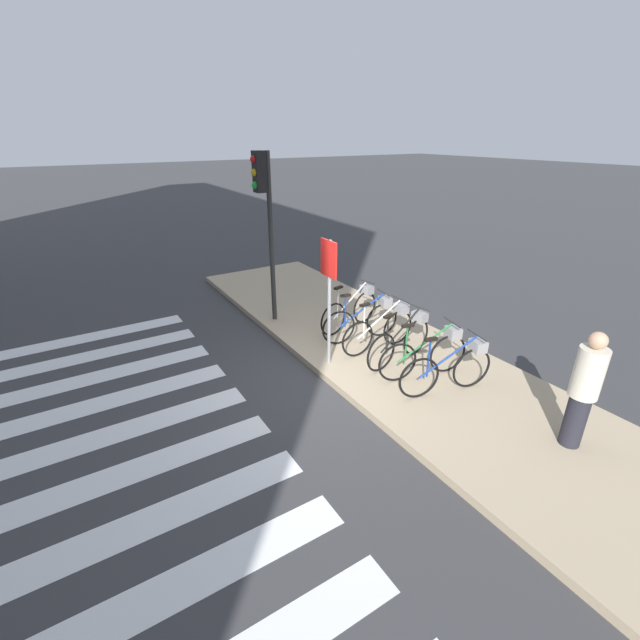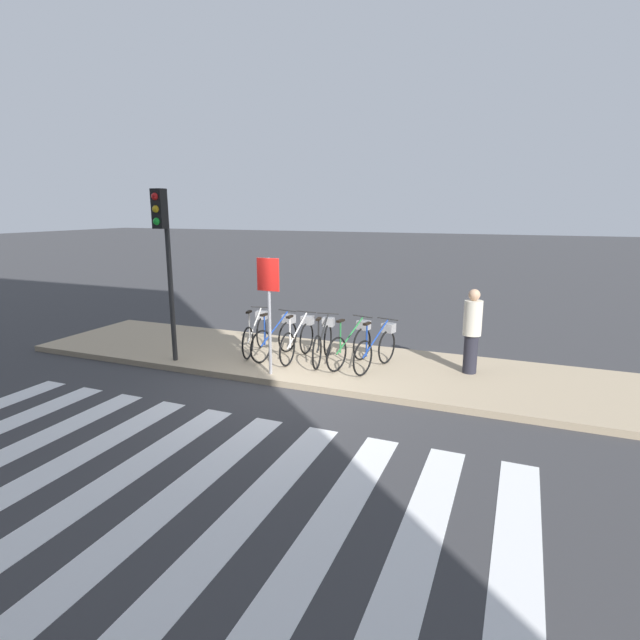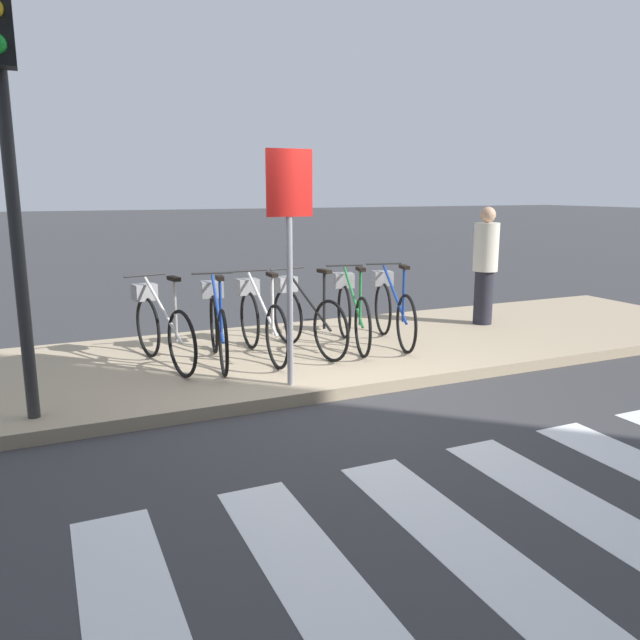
{
  "view_description": "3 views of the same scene",
  "coord_description": "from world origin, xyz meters",
  "px_view_note": "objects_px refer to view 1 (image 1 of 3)",
  "views": [
    {
      "loc": [
        5.18,
        -3.35,
        3.88
      ],
      "look_at": [
        -1.14,
        0.58,
        0.6
      ],
      "focal_mm": 24.0,
      "sensor_mm": 36.0,
      "label": 1
    },
    {
      "loc": [
        3.88,
        -7.7,
        3.19
      ],
      "look_at": [
        0.25,
        1.19,
        1.04
      ],
      "focal_mm": 28.0,
      "sensor_mm": 36.0,
      "label": 2
    },
    {
      "loc": [
        -2.5,
        -5.06,
        1.96
      ],
      "look_at": [
        0.18,
        0.89,
        0.59
      ],
      "focal_mm": 35.0,
      "sensor_mm": 36.0,
      "label": 3
    }
  ],
  "objects_px": {
    "parked_bicycle_0": "(353,308)",
    "parked_bicycle_5": "(452,367)",
    "sign_post": "(329,282)",
    "parked_bicycle_1": "(365,318)",
    "traffic_light": "(264,204)",
    "parked_bicycle_2": "(382,327)",
    "parked_bicycle_3": "(403,338)",
    "pedestrian": "(584,388)",
    "parked_bicycle_4": "(429,352)"
  },
  "relations": [
    {
      "from": "parked_bicycle_1",
      "to": "parked_bicycle_0",
      "type": "bearing_deg",
      "value": 167.84
    },
    {
      "from": "parked_bicycle_2",
      "to": "parked_bicycle_1",
      "type": "bearing_deg",
      "value": -176.98
    },
    {
      "from": "parked_bicycle_1",
      "to": "pedestrian",
      "type": "bearing_deg",
      "value": 5.9
    },
    {
      "from": "parked_bicycle_1",
      "to": "traffic_light",
      "type": "bearing_deg",
      "value": -147.61
    },
    {
      "from": "traffic_light",
      "to": "sign_post",
      "type": "relative_size",
      "value": 1.56
    },
    {
      "from": "parked_bicycle_2",
      "to": "sign_post",
      "type": "height_order",
      "value": "sign_post"
    },
    {
      "from": "parked_bicycle_4",
      "to": "parked_bicycle_5",
      "type": "relative_size",
      "value": 1.0
    },
    {
      "from": "parked_bicycle_0",
      "to": "parked_bicycle_2",
      "type": "distance_m",
      "value": 1.08
    },
    {
      "from": "parked_bicycle_0",
      "to": "sign_post",
      "type": "height_order",
      "value": "sign_post"
    },
    {
      "from": "pedestrian",
      "to": "sign_post",
      "type": "xyz_separation_m",
      "value": [
        -3.49,
        -1.52,
        0.65
      ]
    },
    {
      "from": "parked_bicycle_5",
      "to": "parked_bicycle_3",
      "type": "bearing_deg",
      "value": 178.02
    },
    {
      "from": "parked_bicycle_2",
      "to": "pedestrian",
      "type": "distance_m",
      "value": 3.45
    },
    {
      "from": "parked_bicycle_1",
      "to": "parked_bicycle_2",
      "type": "bearing_deg",
      "value": 3.02
    },
    {
      "from": "parked_bicycle_3",
      "to": "parked_bicycle_0",
      "type": "bearing_deg",
      "value": 177.18
    },
    {
      "from": "parked_bicycle_0",
      "to": "pedestrian",
      "type": "height_order",
      "value": "pedestrian"
    },
    {
      "from": "traffic_light",
      "to": "parked_bicycle_3",
      "type": "bearing_deg",
      "value": 22.88
    },
    {
      "from": "parked_bicycle_4",
      "to": "pedestrian",
      "type": "xyz_separation_m",
      "value": [
        2.25,
        0.35,
        0.41
      ]
    },
    {
      "from": "parked_bicycle_2",
      "to": "parked_bicycle_5",
      "type": "bearing_deg",
      "value": -0.67
    },
    {
      "from": "parked_bicycle_5",
      "to": "pedestrian",
      "type": "height_order",
      "value": "pedestrian"
    },
    {
      "from": "parked_bicycle_1",
      "to": "parked_bicycle_2",
      "type": "height_order",
      "value": "same"
    },
    {
      "from": "parked_bicycle_1",
      "to": "pedestrian",
      "type": "distance_m",
      "value": 3.94
    },
    {
      "from": "parked_bicycle_1",
      "to": "traffic_light",
      "type": "height_order",
      "value": "traffic_light"
    },
    {
      "from": "parked_bicycle_1",
      "to": "sign_post",
      "type": "xyz_separation_m",
      "value": [
        0.41,
        -1.12,
        1.06
      ]
    },
    {
      "from": "parked_bicycle_2",
      "to": "parked_bicycle_3",
      "type": "relative_size",
      "value": 1.01
    },
    {
      "from": "parked_bicycle_0",
      "to": "parked_bicycle_2",
      "type": "bearing_deg",
      "value": -5.29
    },
    {
      "from": "parked_bicycle_3",
      "to": "parked_bicycle_1",
      "type": "bearing_deg",
      "value": -177.45
    },
    {
      "from": "parked_bicycle_5",
      "to": "parked_bicycle_4",
      "type": "bearing_deg",
      "value": 175.44
    },
    {
      "from": "parked_bicycle_2",
      "to": "parked_bicycle_4",
      "type": "height_order",
      "value": "same"
    },
    {
      "from": "parked_bicycle_0",
      "to": "traffic_light",
      "type": "xyz_separation_m",
      "value": [
        -1.26,
        -1.29,
        2.04
      ]
    },
    {
      "from": "parked_bicycle_0",
      "to": "parked_bicycle_4",
      "type": "xyz_separation_m",
      "value": [
        2.24,
        -0.08,
        0.0
      ]
    },
    {
      "from": "parked_bicycle_0",
      "to": "sign_post",
      "type": "bearing_deg",
      "value": -51.24
    },
    {
      "from": "parked_bicycle_1",
      "to": "parked_bicycle_5",
      "type": "relative_size",
      "value": 1.01
    },
    {
      "from": "parked_bicycle_1",
      "to": "traffic_light",
      "type": "distance_m",
      "value": 2.99
    },
    {
      "from": "parked_bicycle_3",
      "to": "sign_post",
      "type": "distance_m",
      "value": 1.69
    },
    {
      "from": "parked_bicycle_3",
      "to": "pedestrian",
      "type": "bearing_deg",
      "value": 7.1
    },
    {
      "from": "parked_bicycle_5",
      "to": "traffic_light",
      "type": "xyz_separation_m",
      "value": [
        -4.03,
        -1.17,
        2.04
      ]
    },
    {
      "from": "parked_bicycle_5",
      "to": "pedestrian",
      "type": "relative_size",
      "value": 0.98
    },
    {
      "from": "parked_bicycle_0",
      "to": "parked_bicycle_2",
      "type": "relative_size",
      "value": 0.98
    },
    {
      "from": "traffic_light",
      "to": "pedestrian",
      "type": "bearing_deg",
      "value": 15.31
    },
    {
      "from": "parked_bicycle_2",
      "to": "traffic_light",
      "type": "height_order",
      "value": "traffic_light"
    },
    {
      "from": "parked_bicycle_5",
      "to": "parked_bicycle_2",
      "type": "bearing_deg",
      "value": 179.33
    },
    {
      "from": "parked_bicycle_4",
      "to": "traffic_light",
      "type": "distance_m",
      "value": 4.22
    },
    {
      "from": "parked_bicycle_4",
      "to": "traffic_light",
      "type": "bearing_deg",
      "value": -160.79
    },
    {
      "from": "parked_bicycle_3",
      "to": "traffic_light",
      "type": "height_order",
      "value": "traffic_light"
    },
    {
      "from": "parked_bicycle_1",
      "to": "parked_bicycle_3",
      "type": "xyz_separation_m",
      "value": [
        1.04,
        0.05,
        0.0
      ]
    },
    {
      "from": "parked_bicycle_0",
      "to": "pedestrian",
      "type": "distance_m",
      "value": 4.51
    },
    {
      "from": "parked_bicycle_0",
      "to": "parked_bicycle_5",
      "type": "relative_size",
      "value": 1.01
    },
    {
      "from": "parked_bicycle_0",
      "to": "parked_bicycle_1",
      "type": "bearing_deg",
      "value": -12.16
    },
    {
      "from": "parked_bicycle_0",
      "to": "pedestrian",
      "type": "relative_size",
      "value": 0.99
    },
    {
      "from": "parked_bicycle_0",
      "to": "parked_bicycle_5",
      "type": "height_order",
      "value": "same"
    }
  ]
}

